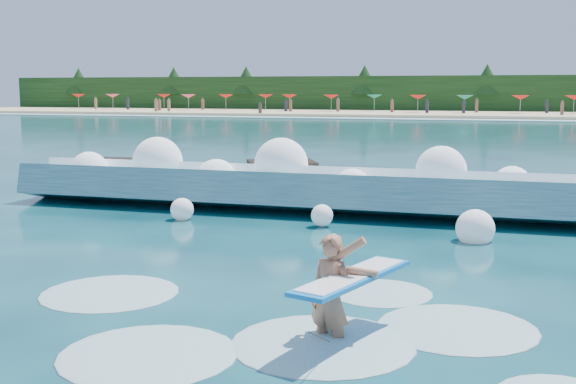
{
  "coord_description": "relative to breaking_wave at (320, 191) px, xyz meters",
  "views": [
    {
      "loc": [
        5.79,
        -11.56,
        3.24
      ],
      "look_at": [
        1.5,
        2.0,
        1.2
      ],
      "focal_mm": 45.0,
      "sensor_mm": 36.0,
      "label": 1
    }
  ],
  "objects": [
    {
      "name": "ground",
      "position": [
        -0.83,
        -6.93,
        -0.51
      ],
      "size": [
        200.0,
        200.0,
        0.0
      ],
      "primitive_type": "plane",
      "color": "#062A37",
      "rests_on": "ground"
    },
    {
      "name": "beach",
      "position": [
        -0.83,
        71.07,
        -0.31
      ],
      "size": [
        140.0,
        20.0,
        0.4
      ],
      "primitive_type": "cube",
      "color": "tan",
      "rests_on": "ground"
    },
    {
      "name": "wet_band",
      "position": [
        -0.83,
        60.07,
        -0.47
      ],
      "size": [
        140.0,
        5.0,
        0.08
      ],
      "primitive_type": "cube",
      "color": "silver",
      "rests_on": "ground"
    },
    {
      "name": "treeline",
      "position": [
        -0.83,
        81.07,
        1.99
      ],
      "size": [
        140.0,
        4.0,
        5.0
      ],
      "primitive_type": "cube",
      "color": "black",
      "rests_on": "ground"
    },
    {
      "name": "breaking_wave",
      "position": [
        0.0,
        0.0,
        0.0
      ],
      "size": [
        17.09,
        2.7,
        1.47
      ],
      "color": "#356D85",
      "rests_on": "ground"
    },
    {
      "name": "rock_cluster",
      "position": [
        -4.64,
        1.13,
        -0.09
      ],
      "size": [
        8.1,
        3.31,
        1.34
      ],
      "color": "black",
      "rests_on": "ground"
    },
    {
      "name": "surfer_with_board",
      "position": [
        2.82,
        -9.7,
        0.1
      ],
      "size": [
        1.23,
        2.88,
        1.67
      ],
      "color": "#A96C4E",
      "rests_on": "ground"
    },
    {
      "name": "wave_spray",
      "position": [
        -0.17,
        -0.07,
        0.44
      ],
      "size": [
        15.19,
        4.35,
        2.05
      ],
      "color": "white",
      "rests_on": "ground"
    },
    {
      "name": "surf_foam",
      "position": [
        2.03,
        -9.48,
        -0.51
      ],
      "size": [
        8.51,
        5.5,
        0.12
      ],
      "color": "silver",
      "rests_on": "ground"
    },
    {
      "name": "beach_umbrellas",
      "position": [
        -0.75,
        73.16,
        1.74
      ],
      "size": [
        114.56,
        6.83,
        0.5
      ],
      "color": "red",
      "rests_on": "ground"
    },
    {
      "name": "beachgoers",
      "position": [
        0.19,
        69.0,
        0.62
      ],
      "size": [
        105.38,
        12.65,
        1.92
      ],
      "color": "#3F332D",
      "rests_on": "ground"
    }
  ]
}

